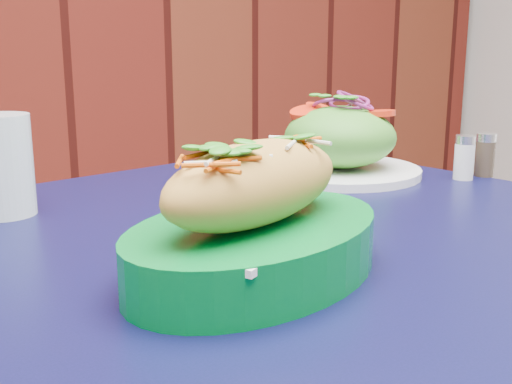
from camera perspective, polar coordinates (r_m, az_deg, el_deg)
cafe_table at (r=0.73m, az=3.55°, el=-9.66°), size 0.93×0.93×0.75m
banh_mi_basket at (r=0.55m, az=-0.01°, el=-2.67°), size 0.32×0.27×0.13m
salad_plate at (r=0.97m, az=7.44°, el=4.34°), size 0.25×0.25×0.12m
water_glass at (r=0.80m, az=-21.73°, el=2.21°), size 0.07×0.07×0.12m
salt_shaker at (r=0.99m, az=18.02°, el=2.93°), size 0.03×0.03×0.06m
pepper_shaker at (r=1.02m, az=19.70°, el=3.13°), size 0.03×0.03×0.06m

